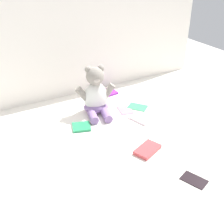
% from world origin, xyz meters
% --- Properties ---
extents(ground_plane, '(3.20, 3.20, 0.00)m').
position_xyz_m(ground_plane, '(0.00, 0.00, 0.00)').
color(ground_plane, silver).
extents(backdrop_drape, '(1.90, 0.03, 0.74)m').
position_xyz_m(backdrop_drape, '(0.00, 0.41, 0.37)').
color(backdrop_drape, white).
rests_on(backdrop_drape, ground_plane).
extents(teddy_bear, '(0.24, 0.23, 0.29)m').
position_xyz_m(teddy_bear, '(0.01, 0.10, 0.11)').
color(teddy_bear, white).
rests_on(teddy_bear, ground_plane).
extents(book_case_0, '(0.12, 0.12, 0.01)m').
position_xyz_m(book_case_0, '(-0.14, -0.02, 0.01)').
color(book_case_0, '#269158').
rests_on(book_case_0, ground_plane).
extents(book_case_1, '(0.10, 0.12, 0.01)m').
position_xyz_m(book_case_1, '(0.11, -0.62, 0.00)').
color(book_case_1, black).
rests_on(book_case_1, ground_plane).
extents(book_case_2, '(0.11, 0.11, 0.01)m').
position_xyz_m(book_case_2, '(0.19, 0.29, 0.01)').
color(book_case_2, purple).
rests_on(book_case_2, ground_plane).
extents(book_case_3, '(0.10, 0.12, 0.01)m').
position_xyz_m(book_case_3, '(0.17, 0.03, 0.00)').
color(book_case_3, '#AD7A92').
rests_on(book_case_3, ground_plane).
extents(book_case_4, '(0.13, 0.14, 0.01)m').
position_xyz_m(book_case_4, '(0.25, 0.03, 0.00)').
color(book_case_4, '#3A9D66').
rests_on(book_case_4, ground_plane).
extents(book_case_5, '(0.12, 0.15, 0.01)m').
position_xyz_m(book_case_5, '(0.20, -0.10, 0.01)').
color(book_case_5, white).
rests_on(book_case_5, ground_plane).
extents(book_case_6, '(0.15, 0.12, 0.02)m').
position_xyz_m(book_case_6, '(0.05, -0.36, 0.01)').
color(book_case_6, '#C34144').
rests_on(book_case_6, ground_plane).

